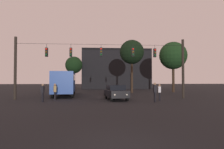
# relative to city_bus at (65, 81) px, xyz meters

# --- Properties ---
(ground_plane) EXTENTS (168.00, 168.00, 0.00)m
(ground_plane) POSITION_rel_city_bus_xyz_m (4.73, 2.79, -1.87)
(ground_plane) COLOR black
(ground_plane) RESTS_ON ground
(overhead_signal_span) EXTENTS (18.33, 0.44, 6.56)m
(overhead_signal_span) POSITION_rel_city_bus_xyz_m (4.72, -5.69, 2.01)
(overhead_signal_span) COLOR black
(overhead_signal_span) RESTS_ON ground
(city_bus) EXTENTS (3.31, 11.16, 3.00)m
(city_bus) POSITION_rel_city_bus_xyz_m (0.00, 0.00, 0.00)
(city_bus) COLOR navy
(city_bus) RESTS_ON ground
(car_near_right) EXTENTS (2.29, 4.48, 1.52)m
(car_near_right) POSITION_rel_city_bus_xyz_m (6.12, -6.79, -1.07)
(car_near_right) COLOR black
(car_near_right) RESTS_ON ground
(pedestrian_crossing_left) EXTENTS (0.31, 0.40, 1.62)m
(pedestrian_crossing_left) POSITION_rel_city_bus_xyz_m (10.31, -8.06, -0.95)
(pedestrian_crossing_left) COLOR black
(pedestrian_crossing_left) RESTS_ON ground
(pedestrian_crossing_center) EXTENTS (0.34, 0.42, 1.68)m
(pedestrian_crossing_center) POSITION_rel_city_bus_xyz_m (-0.04, -6.72, -0.91)
(pedestrian_crossing_center) COLOR black
(pedestrian_crossing_center) RESTS_ON ground
(pedestrian_crossing_right) EXTENTS (0.30, 0.40, 1.68)m
(pedestrian_crossing_right) POSITION_rel_city_bus_xyz_m (-0.87, -8.20, -0.92)
(pedestrian_crossing_right) COLOR black
(pedestrian_crossing_right) RESTS_ON ground
(pedestrian_near_bus) EXTENTS (0.24, 0.36, 1.79)m
(pedestrian_near_bus) POSITION_rel_city_bus_xyz_m (9.49, -9.26, -0.85)
(pedestrian_near_bus) COLOR black
(pedestrian_near_bus) RESTS_ON ground
(corner_building) EXTENTS (15.87, 8.23, 9.27)m
(corner_building) POSITION_rel_city_bus_xyz_m (8.99, 22.49, 2.77)
(corner_building) COLOR black
(corner_building) RESTS_ON ground
(tree_left_silhouette) EXTENTS (4.65, 4.65, 8.52)m
(tree_left_silhouette) POSITION_rel_city_bus_xyz_m (17.20, 6.16, 4.30)
(tree_left_silhouette) COLOR #2D2116
(tree_left_silhouette) RESTS_ON ground
(tree_behind_building) EXTENTS (3.63, 3.63, 7.06)m
(tree_behind_building) POSITION_rel_city_bus_xyz_m (-0.49, 16.66, 3.32)
(tree_behind_building) COLOR #2D2116
(tree_behind_building) RESTS_ON ground
(tree_right_far) EXTENTS (3.88, 3.88, 8.47)m
(tree_right_far) POSITION_rel_city_bus_xyz_m (9.87, 4.82, 4.63)
(tree_right_far) COLOR #2D2116
(tree_right_far) RESTS_ON ground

